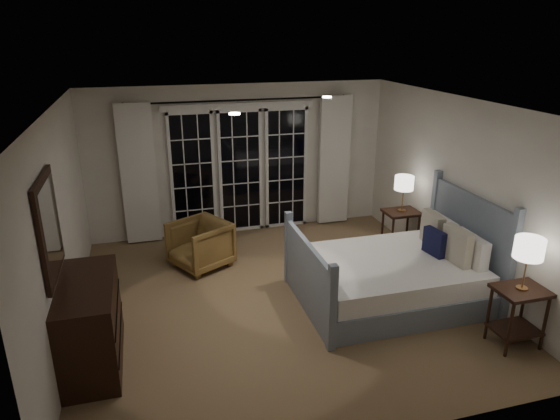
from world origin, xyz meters
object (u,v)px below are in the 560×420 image
object	(u,v)px
bed	(394,275)
dresser	(91,323)
lamp_right	(404,183)
nightstand_right	(400,225)
lamp_left	(529,249)
nightstand_left	(518,308)
armchair	(200,245)

from	to	relation	value
bed	dresser	xyz separation A→B (m)	(-3.64, -0.35, 0.13)
bed	dresser	distance (m)	3.66
lamp_right	dresser	bearing A→B (deg)	-159.67
nightstand_right	bed	bearing A→B (deg)	-121.32
dresser	nightstand_right	bearing A→B (deg)	20.33
lamp_right	lamp_left	bearing A→B (deg)	-89.41
bed	nightstand_left	world-z (taller)	bed
bed	armchair	distance (m)	2.79
nightstand_right	lamp_right	world-z (taller)	lamp_right
lamp_right	dresser	world-z (taller)	lamp_right
nightstand_left	lamp_left	world-z (taller)	lamp_left
nightstand_right	armchair	size ratio (longest dim) A/B	0.89
armchair	bed	bearing A→B (deg)	26.09
nightstand_right	dresser	xyz separation A→B (m)	(-4.43, -1.64, 0.01)
nightstand_right	lamp_right	bearing A→B (deg)	26.57
nightstand_right	armchair	distance (m)	3.09
nightstand_right	armchair	xyz separation A→B (m)	(-3.07, 0.31, -0.10)
nightstand_left	nightstand_right	world-z (taller)	nightstand_left
nightstand_left	armchair	world-z (taller)	armchair
nightstand_left	nightstand_right	bearing A→B (deg)	90.59
bed	dresser	world-z (taller)	bed
armchair	dresser	distance (m)	2.39
bed	nightstand_right	distance (m)	1.52
lamp_right	dresser	size ratio (longest dim) A/B	0.43
lamp_right	armchair	bearing A→B (deg)	174.19
bed	nightstand_left	bearing A→B (deg)	-57.42
lamp_left	lamp_right	world-z (taller)	lamp_left
nightstand_right	dresser	size ratio (longest dim) A/B	0.52
nightstand_right	lamp_left	xyz separation A→B (m)	(0.03, -2.57, 0.71)
nightstand_right	lamp_right	size ratio (longest dim) A/B	1.21
bed	lamp_left	size ratio (longest dim) A/B	3.86
lamp_right	armchair	world-z (taller)	lamp_right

